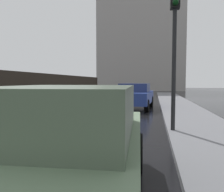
{
  "coord_description": "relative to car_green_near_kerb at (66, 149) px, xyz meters",
  "views": [
    {
      "loc": [
        3.59,
        0.01,
        1.54
      ],
      "look_at": [
        1.9,
        8.89,
        0.96
      ],
      "focal_mm": 35.28,
      "sensor_mm": 36.0,
      "label": 1
    }
  ],
  "objects": [
    {
      "name": "traffic_light",
      "position": [
        1.54,
        4.21,
        2.29
      ],
      "size": [
        0.26,
        0.39,
        4.2
      ],
      "color": "black",
      "rests_on": "sidewalk_strip"
    },
    {
      "name": "car_green_near_kerb",
      "position": [
        0.0,
        0.0,
        0.0
      ],
      "size": [
        1.97,
        4.0,
        1.49
      ],
      "rotation": [
        0.0,
        0.0,
        0.06
      ],
      "color": "slate",
      "rests_on": "ground"
    },
    {
      "name": "distant_tower",
      "position": [
        -1.97,
        40.05,
        9.43
      ],
      "size": [
        16.4,
        12.34,
        20.4
      ],
      "color": "#9E9993",
      "rests_on": "ground"
    },
    {
      "name": "car_blue_mid_road",
      "position": [
        -0.09,
        10.45,
        -0.03
      ],
      "size": [
        2.11,
        3.95,
        1.45
      ],
      "rotation": [
        0.0,
        0.0,
        -0.08
      ],
      "color": "navy",
      "rests_on": "ground"
    }
  ]
}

